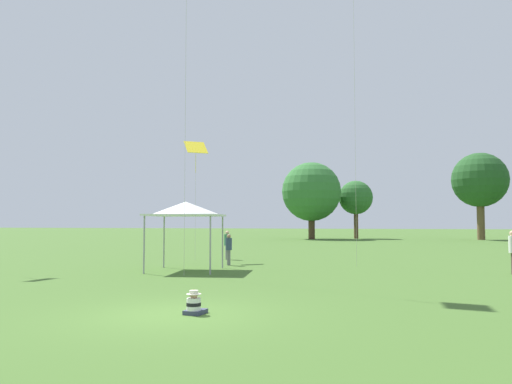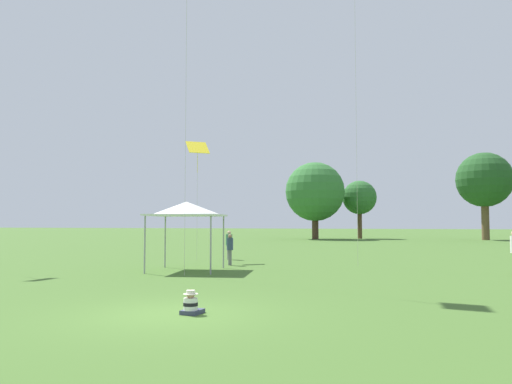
{
  "view_description": "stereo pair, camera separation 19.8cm",
  "coord_description": "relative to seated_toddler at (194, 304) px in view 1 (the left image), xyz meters",
  "views": [
    {
      "loc": [
        4.75,
        -11.19,
        2.2
      ],
      "look_at": [
        0.14,
        7.66,
        3.36
      ],
      "focal_mm": 35.0,
      "sensor_mm": 36.0,
      "label": 1
    },
    {
      "loc": [
        4.95,
        -11.14,
        2.2
      ],
      "look_at": [
        0.14,
        7.66,
        3.36
      ],
      "focal_mm": 35.0,
      "sensor_mm": 36.0,
      "label": 2
    }
  ],
  "objects": [
    {
      "name": "ground_plane",
      "position": [
        -0.47,
        -0.12,
        -0.24
      ],
      "size": [
        300.0,
        300.0,
        0.0
      ],
      "primitive_type": "plane",
      "color": "#426628"
    },
    {
      "name": "seated_toddler",
      "position": [
        0.0,
        0.0,
        0.0
      ],
      "size": [
        0.48,
        0.57,
        0.58
      ],
      "rotation": [
        0.0,
        0.0,
        -0.12
      ],
      "color": "#383D56",
      "rests_on": "ground"
    },
    {
      "name": "person_standing_0",
      "position": [
        -4.29,
        16.68,
        0.76
      ],
      "size": [
        0.52,
        0.52,
        1.68
      ],
      "rotation": [
        0.0,
        0.0,
        0.56
      ],
      "color": "slate",
      "rests_on": "ground"
    },
    {
      "name": "person_standing_1",
      "position": [
        -3.1,
        13.03,
        0.7
      ],
      "size": [
        0.43,
        0.43,
        1.57
      ],
      "rotation": [
        0.0,
        0.0,
        0.43
      ],
      "color": "slate",
      "rests_on": "ground"
    },
    {
      "name": "canopy_tent",
      "position": [
        -4.17,
        9.85,
        2.53
      ],
      "size": [
        3.57,
        3.57,
        3.11
      ],
      "rotation": [
        0.0,
        0.0,
        0.13
      ],
      "color": "white",
      "rests_on": "ground"
    },
    {
      "name": "kite_1",
      "position": [
        -5.94,
        15.76,
        6.19
      ],
      "size": [
        1.55,
        1.49,
        6.92
      ],
      "rotation": [
        0.0,
        0.0,
        6.14
      ],
      "color": "yellow",
      "rests_on": "ground"
    },
    {
      "name": "distant_tree_0",
      "position": [
        16.5,
        54.48,
        7.05
      ],
      "size": [
        6.68,
        6.68,
        10.69
      ],
      "color": "brown",
      "rests_on": "ground"
    },
    {
      "name": "distant_tree_1",
      "position": [
        1.47,
        55.49,
        5.12
      ],
      "size": [
        4.43,
        4.43,
        7.62
      ],
      "color": "brown",
      "rests_on": "ground"
    },
    {
      "name": "distant_tree_3",
      "position": [
        -3.97,
        52.29,
        5.8
      ],
      "size": [
        7.55,
        7.55,
        9.84
      ],
      "color": "#473323",
      "rests_on": "ground"
    }
  ]
}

